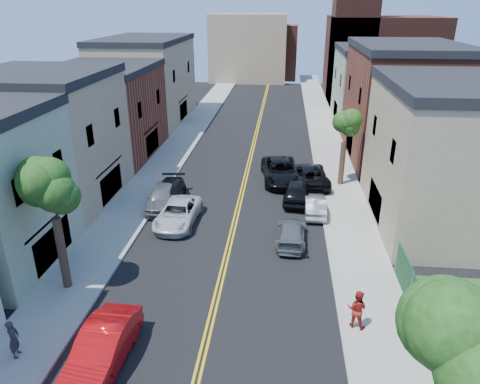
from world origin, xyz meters
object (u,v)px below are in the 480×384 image
(white_pickup, at_px, (178,213))
(dark_car_right_far, at_px, (310,175))
(red_sedan, at_px, (102,348))
(pedestrian_left, at_px, (14,339))
(black_car_right, at_px, (297,191))
(black_car_left, at_px, (169,194))
(grey_car_right, at_px, (291,233))
(silver_car_right, at_px, (315,205))
(pedestrian_right, at_px, (357,309))
(grey_car_left, at_px, (162,197))
(black_suv_lane, at_px, (281,171))

(white_pickup, distance_m, dark_car_right_far, 12.22)
(red_sedan, height_order, white_pickup, red_sedan)
(white_pickup, xyz_separation_m, pedestrian_left, (-3.94, -12.99, 0.28))
(red_sedan, height_order, black_car_right, red_sedan)
(black_car_left, xyz_separation_m, grey_car_right, (8.99, -5.05, -0.12))
(silver_car_right, bearing_deg, pedestrian_right, 95.62)
(silver_car_right, xyz_separation_m, pedestrian_left, (-13.24, -15.41, 0.35))
(black_car_right, distance_m, dark_car_right_far, 3.67)
(grey_car_left, height_order, grey_car_right, grey_car_left)
(white_pickup, bearing_deg, dark_car_right_far, 43.60)
(red_sedan, height_order, grey_car_left, red_sedan)
(black_suv_lane, relative_size, pedestrian_right, 3.38)
(white_pickup, bearing_deg, pedestrian_right, -40.34)
(grey_car_right, height_order, silver_car_right, silver_car_right)
(black_car_right, xyz_separation_m, silver_car_right, (1.19, -2.13, -0.16))
(black_car_left, bearing_deg, black_suv_lane, 27.86)
(red_sedan, bearing_deg, silver_car_right, 60.19)
(white_pickup, bearing_deg, red_sedan, -88.40)
(red_sedan, bearing_deg, dark_car_right_far, 67.81)
(black_suv_lane, height_order, pedestrian_right, pedestrian_right)
(black_suv_lane, bearing_deg, dark_car_right_far, -18.59)
(red_sedan, distance_m, pedestrian_left, 3.78)
(black_car_right, bearing_deg, silver_car_right, 124.12)
(black_car_left, bearing_deg, silver_car_right, -9.38)
(black_car_left, relative_size, pedestrian_right, 2.77)
(pedestrian_right, bearing_deg, dark_car_right_far, -63.88)
(red_sedan, relative_size, grey_car_left, 1.04)
(black_car_left, height_order, black_suv_lane, black_suv_lane)
(grey_car_right, bearing_deg, black_car_right, -92.33)
(white_pickup, height_order, black_car_right, black_car_right)
(pedestrian_right, bearing_deg, black_car_left, -25.36)
(dark_car_right_far, distance_m, pedestrian_left, 24.81)
(black_car_right, distance_m, pedestrian_right, 14.43)
(grey_car_left, xyz_separation_m, grey_car_right, (9.30, -4.23, -0.20))
(black_car_left, bearing_deg, grey_car_right, -34.63)
(grey_car_left, relative_size, dark_car_right_far, 0.83)
(dark_car_right_far, xyz_separation_m, pedestrian_left, (-13.12, -21.05, 0.19))
(pedestrian_left, distance_m, pedestrian_right, 14.81)
(grey_car_left, height_order, pedestrian_left, pedestrian_left)
(silver_car_right, bearing_deg, red_sedan, 58.39)
(red_sedan, height_order, pedestrian_right, pedestrian_right)
(black_car_left, relative_size, black_suv_lane, 0.82)
(grey_car_left, height_order, black_car_left, grey_car_left)
(pedestrian_left, bearing_deg, pedestrian_right, -88.16)
(grey_car_left, bearing_deg, black_car_right, 7.59)
(white_pickup, height_order, pedestrian_right, pedestrian_right)
(black_suv_lane, distance_m, pedestrian_left, 24.06)
(pedestrian_left, bearing_deg, grey_car_right, -57.14)
(grey_car_left, distance_m, black_car_left, 0.88)
(red_sedan, height_order, black_car_left, red_sedan)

